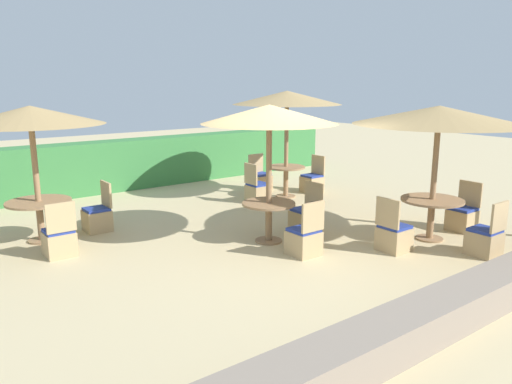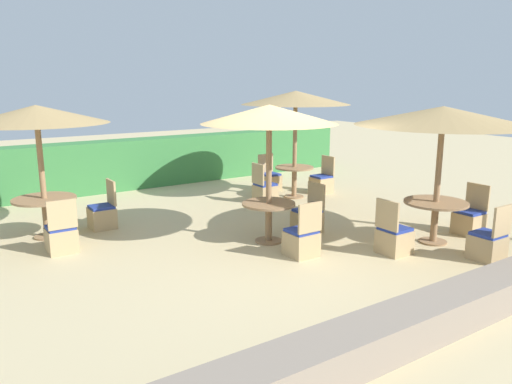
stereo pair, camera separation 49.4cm
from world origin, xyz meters
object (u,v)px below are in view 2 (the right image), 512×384
Objects in this scene: patio_chair_center_south at (302,241)px; round_table_back_left at (45,206)px; round_table_center at (269,212)px; patio_chair_back_left_east at (103,215)px; patio_chair_back_right_north at (270,180)px; round_table_front_right at (435,210)px; parasol_front_right at (443,116)px; patio_chair_front_right_south at (488,244)px; patio_chair_back_right_east at (322,183)px; patio_chair_back_right_west at (265,191)px; patio_chair_front_right_west at (394,238)px; patio_chair_front_right_east at (469,220)px; parasol_center at (269,115)px; parasol_back_left at (36,115)px; parasol_back_right at (296,98)px; patio_chair_center_east at (308,219)px; round_table_back_right at (294,174)px; patio_chair_back_left_south at (61,237)px.

patio_chair_center_south is 4.69m from round_table_back_left.
round_table_center is 1.01× the size of patio_chair_back_left_east.
round_table_front_right is at bearing 89.02° from patio_chair_back_right_north.
patio_chair_center_south is 0.32× the size of parasol_front_right.
round_table_front_right is 1.09m from patio_chair_front_right_south.
parasol_front_right is at bearing 166.11° from patio_chair_back_right_east.
round_table_front_right is (0.76, -4.14, 0.33)m from patio_chair_back_right_west.
patio_chair_back_left_east and patio_chair_front_right_west have the same top height.
patio_chair_front_right_east is (3.36, -0.80, 0.00)m from patio_chair_center_south.
patio_chair_center_south and patio_chair_back_left_east have the same top height.
parasol_center is 4.05m from parasol_back_left.
parasol_front_right is (-0.13, -4.14, -0.18)m from parasol_back_right.
patio_chair_back_left_east is (-3.11, 2.44, 0.00)m from patio_chair_center_east.
patio_chair_front_right_south is (-0.03, -1.04, -0.33)m from round_table_front_right.
round_table_front_right is at bearing 88.45° from patio_chair_front_right_south.
patio_chair_center_south is at bearing 134.92° from patio_chair_back_right_east.
patio_chair_back_right_west is (3.82, -0.00, 0.00)m from patio_chair_back_left_east.
parasol_back_right reaches higher than round_table_back_right.
parasol_front_right reaches higher than patio_chair_back_left_east.
round_table_back_left is 1.19× the size of patio_chair_back_right_east.
parasol_back_left is 6.10m from patio_chair_back_right_north.
patio_chair_back_left_south reaches higher than round_table_center.
patio_chair_back_right_east is 1.00× the size of patio_chair_back_right_west.
patio_chair_back_left_south is 1.00× the size of patio_chair_back_right_west.
patio_chair_back_left_south and patio_chair_front_right_south have the same top height.
round_table_center is 0.38× the size of parasol_back_left.
patio_chair_back_right_west is (-0.84, -0.98, 0.00)m from patio_chair_back_right_north.
parasol_back_left is at bearing 137.15° from patio_chair_front_right_south.
patio_chair_center_south is at bearing 76.68° from patio_chair_front_right_east.
parasol_back_right is 2.78× the size of round_table_back_right.
parasol_front_right is at bearing 0.00° from round_table_front_right.
parasol_front_right is at bearing -29.36° from patio_chair_back_left_south.
round_table_back_right is at bearing 0.10° from parasol_back_left.
patio_chair_front_right_east is at bearing 99.88° from patio_chair_back_right_north.
patio_chair_front_right_south is at bearing 134.56° from patio_chair_front_right_east.
patio_chair_front_right_east is at bearing -26.64° from round_table_center.
patio_chair_front_right_south is (2.35, -1.79, 0.00)m from patio_chair_center_south.
parasol_back_right reaches higher than round_table_back_left.
patio_chair_back_left_east is at bearing 131.23° from round_table_center.
patio_chair_back_right_east is at bearing -89.97° from patio_chair_back_left_east.
parasol_center is 3.57m from patio_chair_back_right_west.
parasol_center is at bearing 63.36° from patio_chair_front_right_east.
round_table_center is 0.86× the size of round_table_front_right.
parasol_back_right reaches higher than patio_chair_front_right_east.
patio_chair_back_right_west is at bearing 56.46° from parasol_center.
patio_chair_back_right_west is (-1.78, -0.00, 0.00)m from patio_chair_back_right_east.
parasol_front_right is (4.58, -4.14, 1.95)m from patio_chair_back_left_east.
parasol_front_right is (2.40, -1.66, 1.68)m from round_table_center.
patio_chair_front_right_east is at bearing -125.50° from patio_chair_center_east.
patio_chair_back_left_east reaches higher than round_table_back_left.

